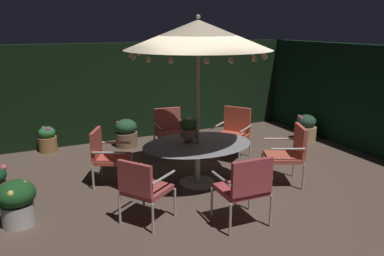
# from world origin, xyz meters

# --- Properties ---
(ground_plane) EXTENTS (7.89, 6.63, 0.02)m
(ground_plane) POSITION_xyz_m (0.00, 0.00, -0.01)
(ground_plane) COLOR brown
(hedge_backdrop_rear) EXTENTS (7.89, 0.30, 2.27)m
(hedge_backdrop_rear) POSITION_xyz_m (0.00, 3.17, 1.13)
(hedge_backdrop_rear) COLOR black
(hedge_backdrop_rear) RESTS_ON ground_plane
(hedge_backdrop_right) EXTENTS (0.30, 6.63, 2.27)m
(hedge_backdrop_right) POSITION_xyz_m (3.79, 0.00, 1.13)
(hedge_backdrop_right) COLOR black
(hedge_backdrop_right) RESTS_ON ground_plane
(patio_dining_table) EXTENTS (1.90, 1.43, 0.73)m
(patio_dining_table) POSITION_xyz_m (-0.28, -0.12, 0.61)
(patio_dining_table) COLOR #B3B4AB
(patio_dining_table) RESTS_ON ground_plane
(patio_umbrella) EXTENTS (2.36, 2.36, 2.81)m
(patio_umbrella) POSITION_xyz_m (-0.28, -0.12, 2.50)
(patio_umbrella) COLOR #BBB4A3
(patio_umbrella) RESTS_ON ground_plane
(centerpiece_planter) EXTENTS (0.31, 0.31, 0.43)m
(centerpiece_planter) POSITION_xyz_m (-0.38, 0.03, 0.98)
(centerpiece_planter) COLOR tan
(centerpiece_planter) RESTS_ON patio_dining_table
(patio_chair_north) EXTENTS (0.65, 0.62, 1.00)m
(patio_chair_north) POSITION_xyz_m (-0.17, 1.43, 0.58)
(patio_chair_north) COLOR #BAB0AD
(patio_chair_north) RESTS_ON ground_plane
(patio_chair_northeast) EXTENTS (0.78, 0.78, 0.95)m
(patio_chair_northeast) POSITION_xyz_m (-1.68, 0.57, 0.54)
(patio_chair_northeast) COLOR #BBAFA8
(patio_chair_northeast) RESTS_ON ground_plane
(patio_chair_east) EXTENTS (0.80, 0.81, 0.94)m
(patio_chair_east) POSITION_xyz_m (-1.55, -1.02, 0.55)
(patio_chair_east) COLOR #BAB4A6
(patio_chair_east) RESTS_ON ground_plane
(patio_chair_southeast) EXTENTS (0.68, 0.59, 1.00)m
(patio_chair_southeast) POSITION_xyz_m (-0.33, -1.68, 0.59)
(patio_chair_southeast) COLOR #B5AEAC
(patio_chair_southeast) RESTS_ON ground_plane
(patio_chair_south) EXTENTS (0.80, 0.80, 1.02)m
(patio_chair_south) POSITION_xyz_m (1.14, -0.76, 0.59)
(patio_chair_south) COLOR #BCB5A5
(patio_chair_south) RESTS_ON ground_plane
(patio_chair_southwest) EXTENTS (0.88, 0.88, 1.03)m
(patio_chair_southwest) POSITION_xyz_m (0.98, 0.80, 0.58)
(patio_chair_southwest) COLOR #B5AFA5
(patio_chair_southwest) RESTS_ON ground_plane
(potted_plant_left_near) EXTENTS (0.52, 0.52, 0.64)m
(potted_plant_left_near) POSITION_xyz_m (-3.12, -0.34, 0.35)
(potted_plant_left_near) COLOR silver
(potted_plant_left_near) RESTS_ON ground_plane
(potted_plant_back_right) EXTENTS (0.50, 0.50, 0.62)m
(potted_plant_back_right) POSITION_xyz_m (-0.81, 2.47, 0.31)
(potted_plant_back_right) COLOR #866348
(potted_plant_back_right) RESTS_ON ground_plane
(potted_plant_front_corner) EXTENTS (0.50, 0.50, 0.61)m
(potted_plant_front_corner) POSITION_xyz_m (3.18, 1.13, 0.30)
(potted_plant_front_corner) COLOR tan
(potted_plant_front_corner) RESTS_ON ground_plane
(potted_plant_right_near) EXTENTS (0.39, 0.39, 0.56)m
(potted_plant_right_near) POSITION_xyz_m (-2.46, 2.83, 0.27)
(potted_plant_right_near) COLOR #A26E3D
(potted_plant_right_near) RESTS_ON ground_plane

